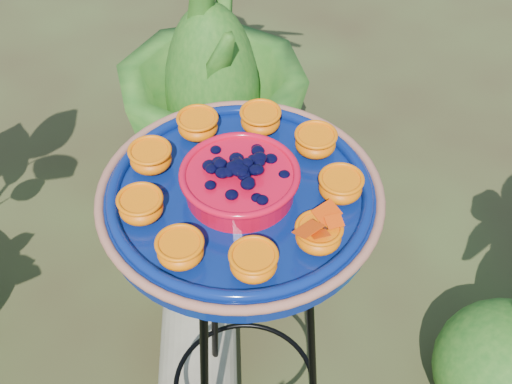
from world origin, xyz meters
TOP-DOWN VIEW (x-y plane):
  - tripod_stand at (-0.10, -0.12)m, footprint 0.40×0.40m
  - feeder_dish at (-0.10, -0.12)m, footprint 0.55×0.55m
  - driftwood_log at (0.01, 0.15)m, footprint 0.56×0.55m
  - shrub_back_right at (0.54, 0.60)m, footprint 0.82×0.82m

SIDE VIEW (x-z plane):
  - driftwood_log at x=0.01m, z-range 0.00..0.20m
  - tripod_stand at x=-0.10m, z-range 0.09..0.95m
  - shrub_back_right at x=0.54m, z-range 0.00..1.04m
  - feeder_dish at x=-0.10m, z-range 0.84..0.94m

